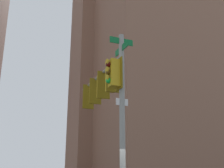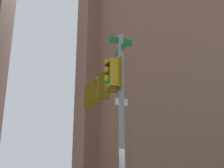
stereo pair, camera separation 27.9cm
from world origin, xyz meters
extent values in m
cylinder|color=gray|center=(-0.18, -0.37, 3.33)|extent=(0.20, 0.20, 6.66)
cylinder|color=gray|center=(-2.46, -0.68, 5.81)|extent=(4.57, 0.74, 0.12)
cylinder|color=gray|center=(-1.00, -0.48, 5.36)|extent=(1.04, 0.22, 0.75)
cube|color=#0F6B33|center=(-0.18, -0.37, 6.41)|extent=(0.15, 0.92, 0.24)
cube|color=#0F6B33|center=(-0.18, -0.37, 6.11)|extent=(1.06, 0.17, 0.24)
cube|color=white|center=(-0.18, -0.37, 4.10)|extent=(0.09, 0.45, 0.24)
cube|color=gold|center=(-1.17, -0.51, 5.25)|extent=(0.38, 0.38, 1.00)
cube|color=#775E0F|center=(-0.99, -0.48, 5.25)|extent=(0.11, 0.54, 1.16)
sphere|color=red|center=(-1.38, -0.53, 5.55)|extent=(0.20, 0.20, 0.20)
cylinder|color=gold|center=(-1.44, -0.54, 5.64)|extent=(0.07, 0.23, 0.23)
sphere|color=#4C330A|center=(-1.38, -0.53, 5.25)|extent=(0.20, 0.20, 0.20)
cylinder|color=gold|center=(-1.44, -0.54, 5.34)|extent=(0.07, 0.23, 0.23)
sphere|color=#0A3819|center=(-1.38, -0.53, 4.95)|extent=(0.20, 0.20, 0.20)
cylinder|color=gold|center=(-1.44, -0.54, 5.04)|extent=(0.07, 0.23, 0.23)
cube|color=gold|center=(-2.16, -0.64, 5.25)|extent=(0.38, 0.38, 1.00)
cube|color=#775E0F|center=(-1.98, -0.62, 5.25)|extent=(0.11, 0.54, 1.16)
sphere|color=#470A07|center=(-2.37, -0.67, 5.55)|extent=(0.20, 0.20, 0.20)
cylinder|color=gold|center=(-2.43, -0.68, 5.64)|extent=(0.07, 0.23, 0.23)
sphere|color=#F29E0C|center=(-2.37, -0.67, 5.25)|extent=(0.20, 0.20, 0.20)
cylinder|color=gold|center=(-2.43, -0.68, 5.34)|extent=(0.07, 0.23, 0.23)
sphere|color=#0A3819|center=(-2.37, -0.67, 4.95)|extent=(0.20, 0.20, 0.20)
cylinder|color=gold|center=(-2.43, -0.68, 5.04)|extent=(0.07, 0.23, 0.23)
cube|color=gold|center=(-3.15, -0.77, 5.25)|extent=(0.38, 0.38, 1.00)
cube|color=#775E0F|center=(-2.97, -0.75, 5.25)|extent=(0.11, 0.54, 1.16)
sphere|color=#470A07|center=(-3.36, -0.80, 5.55)|extent=(0.20, 0.20, 0.20)
cylinder|color=gold|center=(-3.42, -0.81, 5.64)|extent=(0.07, 0.23, 0.23)
sphere|color=#F29E0C|center=(-3.36, -0.80, 5.25)|extent=(0.20, 0.20, 0.20)
cylinder|color=gold|center=(-3.42, -0.81, 5.34)|extent=(0.07, 0.23, 0.23)
sphere|color=#0A3819|center=(-3.36, -0.80, 4.95)|extent=(0.20, 0.20, 0.20)
cylinder|color=gold|center=(-3.42, -0.81, 5.04)|extent=(0.07, 0.23, 0.23)
cube|color=gold|center=(-4.14, -0.91, 5.25)|extent=(0.38, 0.38, 1.00)
cube|color=#775E0F|center=(-3.96, -0.88, 5.25)|extent=(0.11, 0.54, 1.16)
sphere|color=red|center=(-4.35, -0.94, 5.55)|extent=(0.20, 0.20, 0.20)
cylinder|color=gold|center=(-4.41, -0.95, 5.64)|extent=(0.07, 0.23, 0.23)
sphere|color=#4C330A|center=(-4.35, -0.94, 5.25)|extent=(0.20, 0.20, 0.20)
cylinder|color=gold|center=(-4.41, -0.95, 5.34)|extent=(0.07, 0.23, 0.23)
sphere|color=#0A3819|center=(-4.35, -0.94, 4.95)|extent=(0.20, 0.20, 0.20)
cylinder|color=gold|center=(-4.41, -0.95, 5.04)|extent=(0.07, 0.23, 0.23)
cube|color=gold|center=(-0.14, -0.67, 5.11)|extent=(0.38, 0.38, 1.00)
cube|color=#775E0F|center=(-0.17, -0.48, 5.11)|extent=(0.54, 0.11, 1.16)
sphere|color=#470A07|center=(-0.12, -0.87, 5.41)|extent=(0.20, 0.20, 0.20)
cylinder|color=gold|center=(-0.11, -0.93, 5.50)|extent=(0.23, 0.07, 0.23)
sphere|color=#4C330A|center=(-0.12, -0.87, 5.11)|extent=(0.20, 0.20, 0.20)
cylinder|color=gold|center=(-0.11, -0.93, 5.20)|extent=(0.23, 0.07, 0.23)
sphere|color=green|center=(-0.12, -0.87, 4.81)|extent=(0.20, 0.20, 0.20)
cylinder|color=gold|center=(-0.11, -0.93, 4.90)|extent=(0.23, 0.07, 0.23)
cube|color=#845B47|center=(-32.64, 14.81, 28.08)|extent=(24.80, 17.04, 56.16)
cube|color=#845B47|center=(-48.94, 13.47, 24.22)|extent=(18.63, 19.08, 48.44)
camera|label=1|loc=(9.26, -3.24, 1.57)|focal=47.21mm
camera|label=2|loc=(9.33, -2.97, 1.57)|focal=47.21mm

